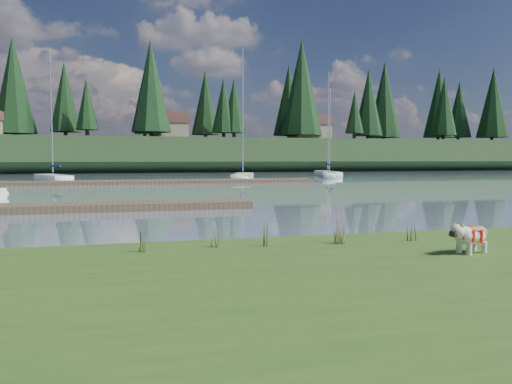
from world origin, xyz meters
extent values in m
plane|color=#859BAD|center=(0.00, 30.00, 0.00)|extent=(200.00, 200.00, 0.00)
cube|color=#30501A|center=(0.00, -6.00, 0.17)|extent=(60.00, 9.00, 0.35)
cube|color=#1D3118|center=(0.00, 73.00, 2.50)|extent=(200.00, 20.00, 5.00)
cylinder|color=silver|center=(4.86, -4.44, 0.46)|extent=(0.10, 0.10, 0.22)
cylinder|color=silver|center=(4.81, -4.23, 0.46)|extent=(0.10, 0.10, 0.22)
cylinder|color=silver|center=(5.28, -4.32, 0.46)|extent=(0.10, 0.10, 0.22)
cylinder|color=silver|center=(5.22, -4.12, 0.46)|extent=(0.10, 0.10, 0.22)
ellipsoid|color=silver|center=(5.05, -4.27, 0.69)|extent=(0.78, 0.53, 0.34)
ellipsoid|color=#9E6E3B|center=(5.05, -4.27, 0.79)|extent=(0.57, 0.46, 0.12)
ellipsoid|color=silver|center=(4.64, -4.39, 0.79)|extent=(0.31, 0.32, 0.25)
cube|color=black|center=(4.53, -4.42, 0.75)|extent=(0.11, 0.14, 0.10)
cube|color=#4C3D2C|center=(-4.00, 9.00, 0.15)|extent=(16.00, 2.00, 0.30)
cube|color=#4C3D2C|center=(2.00, 30.00, 0.15)|extent=(26.00, 2.20, 0.30)
cube|color=white|center=(-7.66, 37.91, 0.22)|extent=(4.28, 7.31, 0.70)
ellipsoid|color=white|center=(-9.04, 41.25, 0.22)|extent=(2.21, 2.42, 0.70)
cylinder|color=silver|center=(-7.66, 37.91, 6.45)|extent=(0.12, 0.12, 11.30)
cube|color=#0F1354|center=(-7.28, 37.00, 1.40)|extent=(1.28, 2.73, 0.20)
cube|color=white|center=(10.30, 36.36, 0.22)|extent=(4.04, 8.08, 0.70)
ellipsoid|color=white|center=(11.46, 40.14, 0.22)|extent=(2.28, 2.57, 0.70)
cylinder|color=silver|center=(10.30, 36.36, 6.87)|extent=(0.12, 0.12, 12.14)
cube|color=#0F1354|center=(9.98, 35.33, 1.40)|extent=(1.11, 3.06, 0.20)
cube|color=white|center=(20.54, 38.53, 0.22)|extent=(3.44, 5.80, 0.70)
ellipsoid|color=white|center=(21.66, 41.17, 0.22)|extent=(1.76, 1.93, 0.70)
cylinder|color=silver|center=(20.54, 38.53, 5.23)|extent=(0.12, 0.12, 8.86)
cube|color=#0F1354|center=(20.23, 37.81, 1.40)|extent=(1.07, 2.18, 0.20)
cube|color=white|center=(22.18, 42.83, 0.22)|extent=(3.13, 7.87, 0.70)
ellipsoid|color=white|center=(22.89, 46.60, 0.22)|extent=(2.03, 2.37, 0.70)
cylinder|color=silver|center=(22.18, 42.83, 6.53)|extent=(0.12, 0.12, 11.45)
cube|color=#0F1354|center=(21.99, 41.80, 1.40)|extent=(0.76, 3.04, 0.20)
cone|color=#475B23|center=(0.47, -2.38, 0.60)|extent=(0.03, 0.03, 0.50)
cone|color=brown|center=(0.58, -2.45, 0.55)|extent=(0.03, 0.03, 0.40)
cone|color=#475B23|center=(0.53, -2.35, 0.62)|extent=(0.03, 0.03, 0.55)
cone|color=brown|center=(0.61, -2.41, 0.52)|extent=(0.03, 0.03, 0.35)
cone|color=#475B23|center=(0.49, -2.46, 0.57)|extent=(0.03, 0.03, 0.45)
cone|color=#475B23|center=(1.42, -2.54, 0.61)|extent=(0.03, 0.03, 0.51)
cone|color=brown|center=(1.53, -2.61, 0.56)|extent=(0.03, 0.03, 0.41)
cone|color=#475B23|center=(1.48, -2.51, 0.63)|extent=(0.03, 0.03, 0.56)
cone|color=brown|center=(1.56, -2.57, 0.53)|extent=(0.03, 0.03, 0.36)
cone|color=#475B23|center=(1.44, -2.62, 0.58)|extent=(0.03, 0.03, 0.46)
cone|color=#475B23|center=(3.03, -2.68, 0.71)|extent=(0.03, 0.03, 0.72)
cone|color=brown|center=(3.14, -2.75, 0.64)|extent=(0.03, 0.03, 0.57)
cone|color=#475B23|center=(3.09, -2.65, 0.74)|extent=(0.03, 0.03, 0.79)
cone|color=brown|center=(3.17, -2.71, 0.60)|extent=(0.03, 0.03, 0.50)
cone|color=#475B23|center=(3.05, -2.76, 0.67)|extent=(0.03, 0.03, 0.64)
cone|color=#475B23|center=(-0.95, -2.60, 0.62)|extent=(0.03, 0.03, 0.54)
cone|color=brown|center=(-0.84, -2.67, 0.57)|extent=(0.03, 0.03, 0.43)
cone|color=#475B23|center=(-0.89, -2.57, 0.65)|extent=(0.03, 0.03, 0.59)
cone|color=brown|center=(-0.81, -2.63, 0.54)|extent=(0.03, 0.03, 0.38)
cone|color=#475B23|center=(-0.93, -2.68, 0.59)|extent=(0.03, 0.03, 0.49)
cone|color=#475B23|center=(3.00, -2.65, 0.53)|extent=(0.03, 0.03, 0.36)
cone|color=brown|center=(3.11, -2.72, 0.49)|extent=(0.03, 0.03, 0.29)
cone|color=#475B23|center=(3.06, -2.62, 0.55)|extent=(0.03, 0.03, 0.40)
cone|color=brown|center=(3.14, -2.68, 0.48)|extent=(0.03, 0.03, 0.25)
cone|color=#475B23|center=(3.02, -2.73, 0.51)|extent=(0.03, 0.03, 0.32)
cone|color=#475B23|center=(4.66, -2.74, 0.57)|extent=(0.03, 0.03, 0.44)
cone|color=brown|center=(4.77, -2.81, 0.53)|extent=(0.03, 0.03, 0.35)
cone|color=#475B23|center=(4.72, -2.71, 0.59)|extent=(0.03, 0.03, 0.49)
cone|color=brown|center=(4.80, -2.77, 0.50)|extent=(0.03, 0.03, 0.31)
cone|color=#475B23|center=(4.68, -2.82, 0.55)|extent=(0.03, 0.03, 0.40)
cube|color=#33281C|center=(0.00, -1.60, 0.07)|extent=(60.00, 0.50, 0.14)
cylinder|color=#382619|center=(-10.00, 72.00, 5.90)|extent=(0.60, 0.60, 1.80)
cone|color=black|center=(-10.00, 72.00, 11.75)|extent=(4.84, 4.84, 11.00)
cylinder|color=#382619|center=(3.00, 66.00, 5.90)|extent=(0.60, 0.60, 1.80)
cone|color=black|center=(3.00, 66.00, 13.10)|extent=(6.16, 6.16, 14.00)
cylinder|color=#382619|center=(15.00, 70.00, 5.90)|extent=(0.60, 0.60, 1.80)
cone|color=black|center=(15.00, 70.00, 10.85)|extent=(3.96, 3.96, 9.00)
cylinder|color=#382619|center=(28.00, 68.00, 5.90)|extent=(0.60, 0.60, 1.80)
cone|color=black|center=(28.00, 68.00, 14.00)|extent=(7.04, 7.04, 16.00)
cylinder|color=#382619|center=(42.00, 71.00, 5.90)|extent=(0.60, 0.60, 1.80)
cone|color=black|center=(42.00, 71.00, 12.20)|extent=(5.28, 5.28, 12.00)
cylinder|color=#382619|center=(55.00, 67.00, 5.90)|extent=(0.60, 0.60, 1.80)
cone|color=black|center=(55.00, 67.00, 11.52)|extent=(4.62, 4.62, 10.50)
cylinder|color=#382619|center=(68.00, 70.00, 5.90)|extent=(0.60, 0.60, 1.80)
cone|color=black|center=(68.00, 70.00, 12.88)|extent=(5.94, 5.94, 13.50)
cube|color=gray|center=(6.00, 71.00, 6.40)|extent=(6.00, 5.00, 2.80)
cube|color=brown|center=(6.00, 71.00, 8.50)|extent=(6.30, 5.30, 1.40)
cube|color=brown|center=(6.00, 71.00, 9.30)|extent=(4.20, 3.60, 0.70)
cube|color=gray|center=(30.00, 69.00, 6.40)|extent=(6.00, 5.00, 2.80)
cube|color=brown|center=(30.00, 69.00, 8.50)|extent=(6.30, 5.30, 1.40)
cube|color=brown|center=(30.00, 69.00, 9.30)|extent=(4.20, 3.60, 0.70)
camera|label=1|loc=(-1.23, -12.17, 2.12)|focal=35.00mm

